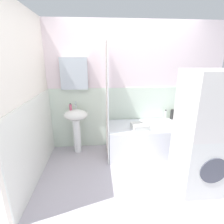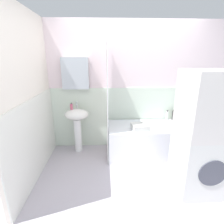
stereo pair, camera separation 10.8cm
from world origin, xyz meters
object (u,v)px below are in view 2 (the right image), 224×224
(towel_folded, at_px, (140,127))
(soap_dispenser, at_px, (71,107))
(sink, at_px, (77,121))
(bathtub, at_px, (149,140))
(body_wash_bottle, at_px, (179,115))
(washer_dryer_stack, at_px, (204,135))
(shampoo_bottle, at_px, (167,115))
(conditioner_bottle, at_px, (174,115))

(towel_folded, bearing_deg, soap_dispenser, 164.66)
(sink, distance_m, bathtub, 1.39)
(soap_dispenser, distance_m, body_wash_bottle, 2.10)
(washer_dryer_stack, bearing_deg, sink, 148.19)
(soap_dispenser, height_order, shampoo_bottle, soap_dispenser)
(towel_folded, bearing_deg, washer_dryer_stack, -49.13)
(conditioner_bottle, bearing_deg, bathtub, -152.06)
(shampoo_bottle, bearing_deg, body_wash_bottle, -2.15)
(soap_dispenser, xyz_separation_m, shampoo_bottle, (1.83, 0.14, -0.24))
(soap_dispenser, relative_size, towel_folded, 0.46)
(towel_folded, bearing_deg, body_wash_bottle, 27.98)
(soap_dispenser, bearing_deg, shampoo_bottle, 4.49)
(soap_dispenser, height_order, washer_dryer_stack, washer_dryer_stack)
(bathtub, xyz_separation_m, washer_dryer_stack, (0.44, -0.94, 0.53))
(soap_dispenser, relative_size, conditioner_bottle, 0.61)
(sink, distance_m, body_wash_bottle, 2.00)
(sink, relative_size, shampoo_bottle, 4.29)
(soap_dispenser, height_order, towel_folded, soap_dispenser)
(shampoo_bottle, bearing_deg, soap_dispenser, -175.51)
(body_wash_bottle, height_order, washer_dryer_stack, washer_dryer_stack)
(shampoo_bottle, distance_m, towel_folded, 0.79)
(soap_dispenser, distance_m, shampoo_bottle, 1.86)
(bathtub, relative_size, shampoo_bottle, 7.67)
(conditioner_bottle, bearing_deg, sink, -176.30)
(conditioner_bottle, relative_size, washer_dryer_stack, 0.13)
(towel_folded, bearing_deg, bathtub, 39.13)
(bathtub, distance_m, towel_folded, 0.44)
(bathtub, distance_m, body_wash_bottle, 0.81)
(bathtub, xyz_separation_m, body_wash_bottle, (0.66, 0.29, 0.38))
(shampoo_bottle, xyz_separation_m, towel_folded, (-0.63, -0.47, -0.04))
(bathtub, distance_m, washer_dryer_stack, 1.17)
(washer_dryer_stack, bearing_deg, body_wash_bottle, 80.16)
(sink, distance_m, soap_dispenser, 0.29)
(conditioner_bottle, height_order, towel_folded, conditioner_bottle)
(shampoo_bottle, bearing_deg, conditioner_bottle, -4.96)
(towel_folded, bearing_deg, sink, 163.07)
(sink, height_order, bathtub, sink)
(body_wash_bottle, bearing_deg, sink, -176.46)
(conditioner_bottle, distance_m, washer_dryer_stack, 1.24)
(shampoo_bottle, bearing_deg, bathtub, -144.11)
(body_wash_bottle, relative_size, towel_folded, 0.72)
(towel_folded, bearing_deg, shampoo_bottle, 37.05)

